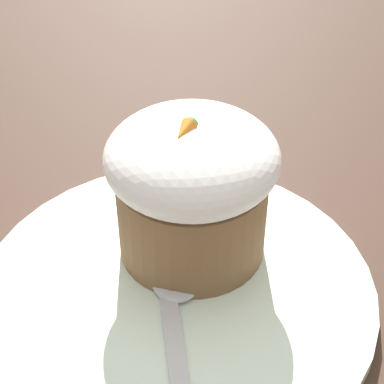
# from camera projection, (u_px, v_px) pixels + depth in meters

# --- Properties ---
(ground_plane) EXTENTS (4.00, 4.00, 0.00)m
(ground_plane) POSITION_uv_depth(u_px,v_px,m) (176.00, 297.00, 0.40)
(ground_plane) COLOR #3D281E
(dessert_plate) EXTENTS (0.24, 0.24, 0.01)m
(dessert_plate) POSITION_uv_depth(u_px,v_px,m) (176.00, 290.00, 0.39)
(dessert_plate) COLOR silver
(dessert_plate) RESTS_ON ground_plane
(carrot_cake) EXTENTS (0.10, 0.10, 0.10)m
(carrot_cake) POSITION_uv_depth(u_px,v_px,m) (192.00, 185.00, 0.38)
(carrot_cake) COLOR brown
(carrot_cake) RESTS_ON dessert_plate
(spoon) EXTENTS (0.10, 0.08, 0.01)m
(spoon) POSITION_uv_depth(u_px,v_px,m) (169.00, 301.00, 0.37)
(spoon) COLOR #B7B7BC
(spoon) RESTS_ON dessert_plate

